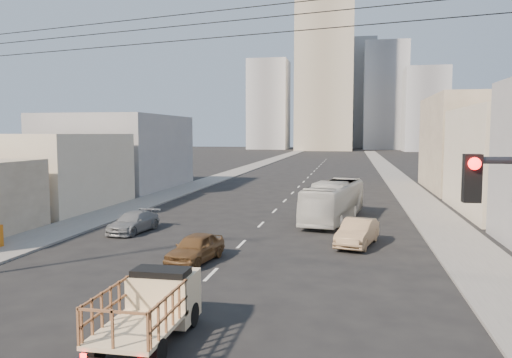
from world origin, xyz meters
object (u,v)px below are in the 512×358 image
(city_bus, at_px, (334,201))
(sedan_tan, at_px, (357,232))
(flatbed_pickup, at_px, (151,304))
(sedan_grey, at_px, (134,222))
(sedan_brown, at_px, (195,248))

(city_bus, bearing_deg, sedan_tan, -67.14)
(flatbed_pickup, xyz_separation_m, sedan_grey, (-7.39, 14.94, -0.48))
(sedan_tan, bearing_deg, city_bus, 115.31)
(city_bus, relative_size, sedan_grey, 2.32)
(city_bus, bearing_deg, flatbed_pickup, -90.55)
(sedan_brown, xyz_separation_m, sedan_tan, (7.52, 4.97, 0.05))
(sedan_tan, height_order, sedan_grey, sedan_tan)
(sedan_tan, bearing_deg, flatbed_pickup, -99.94)
(flatbed_pickup, distance_m, city_bus, 21.84)
(sedan_brown, bearing_deg, flatbed_pickup, -71.44)
(flatbed_pickup, height_order, sedan_grey, flatbed_pickup)
(sedan_brown, bearing_deg, sedan_tan, 42.62)
(sedan_tan, xyz_separation_m, sedan_grey, (-13.46, 1.19, -0.10))
(sedan_tan, bearing_deg, sedan_grey, -171.20)
(flatbed_pickup, relative_size, sedan_brown, 1.12)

